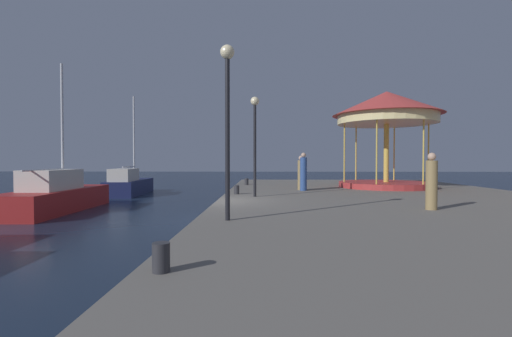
# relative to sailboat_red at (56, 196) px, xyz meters

# --- Properties ---
(ground_plane) EXTENTS (120.00, 120.00, 0.00)m
(ground_plane) POSITION_rel_sailboat_red_xyz_m (7.62, -2.40, -0.73)
(ground_plane) COLOR #162338
(quay_dock) EXTENTS (14.16, 29.43, 0.80)m
(quay_dock) POSITION_rel_sailboat_red_xyz_m (14.70, -2.40, -0.33)
(quay_dock) COLOR slate
(quay_dock) RESTS_ON ground
(sailboat_red) EXTENTS (2.19, 6.58, 6.82)m
(sailboat_red) POSITION_rel_sailboat_red_xyz_m (0.00, 0.00, 0.00)
(sailboat_red) COLOR maroon
(sailboat_red) RESTS_ON ground
(sailboat_navy) EXTENTS (2.29, 5.92, 6.87)m
(sailboat_navy) POSITION_rel_sailboat_red_xyz_m (0.23, 8.07, -0.03)
(sailboat_navy) COLOR #19214C
(sailboat_navy) RESTS_ON ground
(carousel) EXTENTS (5.99, 5.99, 5.39)m
(carousel) POSITION_rel_sailboat_red_xyz_m (16.28, 4.40, 4.07)
(carousel) COLOR #B23333
(carousel) RESTS_ON quay_dock
(lamp_post_near_edge) EXTENTS (0.36, 0.36, 4.42)m
(lamp_post_near_edge) POSITION_rel_sailboat_red_xyz_m (8.49, -6.82, 3.08)
(lamp_post_near_edge) COLOR black
(lamp_post_near_edge) RESTS_ON quay_dock
(lamp_post_mid_promenade) EXTENTS (0.36, 0.36, 4.17)m
(lamp_post_mid_promenade) POSITION_rel_sailboat_red_xyz_m (9.02, -0.93, 2.93)
(lamp_post_mid_promenade) COLOR black
(lamp_post_mid_promenade) RESTS_ON quay_dock
(bollard_south) EXTENTS (0.24, 0.24, 0.40)m
(bollard_south) POSITION_rel_sailboat_red_xyz_m (8.31, 6.27, 0.27)
(bollard_south) COLOR #2D2D33
(bollard_south) RESTS_ON quay_dock
(bollard_north) EXTENTS (0.24, 0.24, 0.40)m
(bollard_north) POSITION_rel_sailboat_red_xyz_m (8.17, 0.16, 0.27)
(bollard_north) COLOR #2D2D33
(bollard_north) RESTS_ON quay_dock
(bollard_center) EXTENTS (0.24, 0.24, 0.40)m
(bollard_center) POSITION_rel_sailboat_red_xyz_m (8.02, -11.00, 0.27)
(bollard_center) COLOR #2D2D33
(bollard_center) RESTS_ON quay_dock
(person_near_carousel) EXTENTS (0.34, 0.34, 1.76)m
(person_near_carousel) POSITION_rel_sailboat_red_xyz_m (11.30, 2.51, 0.90)
(person_near_carousel) COLOR #937A4C
(person_near_carousel) RESTS_ON quay_dock
(person_by_the_water) EXTENTS (0.34, 0.34, 1.75)m
(person_by_the_water) POSITION_rel_sailboat_red_xyz_m (14.56, -4.73, 0.89)
(person_by_the_water) COLOR #937A4C
(person_by_the_water) RESTS_ON quay_dock
(person_far_corner) EXTENTS (0.34, 0.34, 1.91)m
(person_far_corner) POSITION_rel_sailboat_red_xyz_m (11.38, 2.11, 0.97)
(person_far_corner) COLOR #2D4C8C
(person_far_corner) RESTS_ON quay_dock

